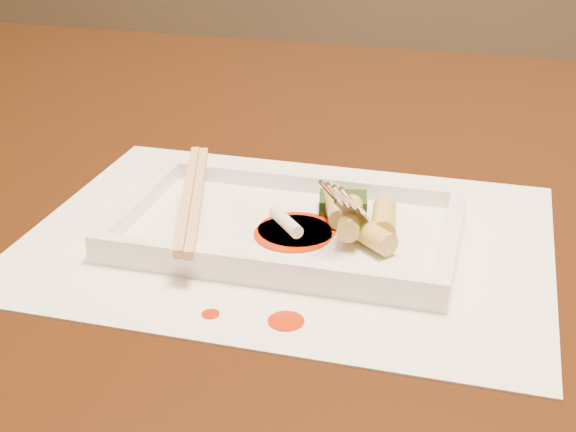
% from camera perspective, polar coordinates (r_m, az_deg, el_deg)
% --- Properties ---
extents(table, '(1.40, 0.90, 0.75)m').
position_cam_1_polar(table, '(0.82, 1.59, -2.55)').
color(table, black).
rests_on(table, ground).
extents(placemat, '(0.40, 0.30, 0.00)m').
position_cam_1_polar(placemat, '(0.62, 0.00, -1.55)').
color(placemat, white).
rests_on(placemat, table).
extents(sauce_splatter_a, '(0.02, 0.02, 0.00)m').
position_cam_1_polar(sauce_splatter_a, '(0.52, -0.14, -7.48)').
color(sauce_splatter_a, '#B72605').
rests_on(sauce_splatter_a, placemat).
extents(sauce_splatter_b, '(0.01, 0.01, 0.00)m').
position_cam_1_polar(sauce_splatter_b, '(0.53, -5.53, -6.95)').
color(sauce_splatter_b, '#B72605').
rests_on(sauce_splatter_b, placemat).
extents(plate_base, '(0.26, 0.16, 0.01)m').
position_cam_1_polar(plate_base, '(0.62, 0.00, -1.16)').
color(plate_base, white).
rests_on(plate_base, placemat).
extents(plate_rim_far, '(0.26, 0.01, 0.01)m').
position_cam_1_polar(plate_rim_far, '(0.68, 1.63, 2.40)').
color(plate_rim_far, white).
rests_on(plate_rim_far, plate_base).
extents(plate_rim_near, '(0.26, 0.01, 0.01)m').
position_cam_1_polar(plate_rim_near, '(0.55, -2.01, -3.51)').
color(plate_rim_near, white).
rests_on(plate_rim_near, plate_base).
extents(plate_rim_left, '(0.01, 0.14, 0.01)m').
position_cam_1_polar(plate_rim_left, '(0.66, -10.48, 1.01)').
color(plate_rim_left, white).
rests_on(plate_rim_left, plate_base).
extents(plate_rim_right, '(0.01, 0.14, 0.01)m').
position_cam_1_polar(plate_rim_right, '(0.60, 11.49, -1.62)').
color(plate_rim_right, white).
rests_on(plate_rim_right, plate_base).
extents(veg_piece, '(0.04, 0.04, 0.01)m').
position_cam_1_polar(veg_piece, '(0.65, 3.93, 0.94)').
color(veg_piece, black).
rests_on(veg_piece, plate_base).
extents(scallion_white, '(0.03, 0.04, 0.01)m').
position_cam_1_polar(scallion_white, '(0.60, -0.17, -0.41)').
color(scallion_white, '#EAEACC').
rests_on(scallion_white, plate_base).
extents(scallion_green, '(0.05, 0.08, 0.01)m').
position_cam_1_polar(scallion_green, '(0.62, 4.21, 0.58)').
color(scallion_green, green).
rests_on(scallion_green, plate_base).
extents(chopstick_a, '(0.07, 0.19, 0.01)m').
position_cam_1_polar(chopstick_a, '(0.64, -7.13, 1.45)').
color(chopstick_a, tan).
rests_on(chopstick_a, plate_rim_near).
extents(chopstick_b, '(0.07, 0.19, 0.01)m').
position_cam_1_polar(chopstick_b, '(0.63, -6.46, 1.38)').
color(chopstick_b, tan).
rests_on(chopstick_b, plate_rim_near).
extents(fork, '(0.09, 0.10, 0.14)m').
position_cam_1_polar(fork, '(0.59, 7.01, 5.51)').
color(fork, silver).
rests_on(fork, plate_base).
extents(sauce_blob_0, '(0.06, 0.06, 0.00)m').
position_cam_1_polar(sauce_blob_0, '(0.61, 0.35, -1.29)').
color(sauce_blob_0, '#B72605').
rests_on(sauce_blob_0, plate_base).
extents(sauce_blob_1, '(0.06, 0.06, 0.00)m').
position_cam_1_polar(sauce_blob_1, '(0.62, 0.63, -0.97)').
color(sauce_blob_1, '#B72605').
rests_on(sauce_blob_1, plate_base).
extents(sauce_blob_2, '(0.05, 0.05, 0.00)m').
position_cam_1_polar(sauce_blob_2, '(0.61, 0.58, -1.06)').
color(sauce_blob_2, '#B72605').
rests_on(sauce_blob_2, plate_base).
extents(rice_cake_0, '(0.04, 0.04, 0.02)m').
position_cam_1_polar(rice_cake_0, '(0.59, 5.88, -1.32)').
color(rice_cake_0, '#CABE5E').
rests_on(rice_cake_0, plate_base).
extents(rice_cake_1, '(0.03, 0.05, 0.02)m').
position_cam_1_polar(rice_cake_1, '(0.63, 3.42, 0.73)').
color(rice_cake_1, '#CABE5E').
rests_on(rice_cake_1, plate_base).
extents(rice_cake_2, '(0.02, 0.05, 0.02)m').
position_cam_1_polar(rice_cake_2, '(0.60, 4.43, -0.13)').
color(rice_cake_2, '#CABE5E').
rests_on(rice_cake_2, plate_base).
extents(rice_cake_3, '(0.02, 0.05, 0.02)m').
position_cam_1_polar(rice_cake_3, '(0.61, 6.85, -0.24)').
color(rice_cake_3, '#CABE5E').
rests_on(rice_cake_3, plate_base).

